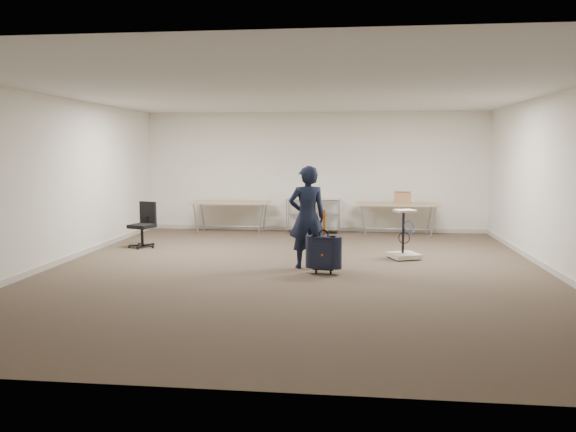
# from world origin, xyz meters

# --- Properties ---
(ground) EXTENTS (9.00, 9.00, 0.00)m
(ground) POSITION_xyz_m (0.00, 0.00, 0.00)
(ground) COLOR #4B3B2D
(ground) RESTS_ON ground
(room_shell) EXTENTS (8.00, 9.00, 9.00)m
(room_shell) POSITION_xyz_m (0.00, 1.38, 0.05)
(room_shell) COLOR silver
(room_shell) RESTS_ON ground
(folding_table_left) EXTENTS (1.80, 0.75, 0.73)m
(folding_table_left) POSITION_xyz_m (-1.90, 3.95, 0.68)
(folding_table_left) COLOR tan
(folding_table_left) RESTS_ON ground
(folding_table_right) EXTENTS (1.80, 0.75, 0.73)m
(folding_table_right) POSITION_xyz_m (1.90, 3.95, 0.68)
(folding_table_right) COLOR tan
(folding_table_right) RESTS_ON ground
(wire_shelf) EXTENTS (1.22, 0.47, 0.80)m
(wire_shelf) POSITION_xyz_m (0.00, 4.20, 0.44)
(wire_shelf) COLOR silver
(wire_shelf) RESTS_ON ground
(person) EXTENTS (0.69, 0.54, 1.67)m
(person) POSITION_xyz_m (0.17, 0.28, 0.83)
(person) COLOR black
(person) RESTS_ON ground
(suitcase) EXTENTS (0.39, 0.26, 0.99)m
(suitcase) POSITION_xyz_m (0.46, -0.16, 0.34)
(suitcase) COLOR black
(suitcase) RESTS_ON ground
(office_chair) EXTENTS (0.54, 0.54, 0.89)m
(office_chair) POSITION_xyz_m (-3.22, 1.88, 0.27)
(office_chair) COLOR black
(office_chair) RESTS_ON ground
(equipment_cart) EXTENTS (0.62, 0.62, 0.87)m
(equipment_cart) POSITION_xyz_m (1.81, 1.24, 0.23)
(equipment_cart) COLOR #EDE8CB
(equipment_cart) RESTS_ON ground
(cardboard_box) EXTENTS (0.39, 0.31, 0.26)m
(cardboard_box) POSITION_xyz_m (2.00, 3.93, 0.86)
(cardboard_box) COLOR #9D6D49
(cardboard_box) RESTS_ON folding_table_right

